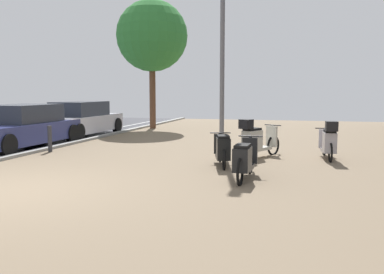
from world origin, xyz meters
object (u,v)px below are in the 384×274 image
scooter_far (222,150)px  street_tree (152,36)px  parked_car_far (81,120)px  scooter_mid (329,142)px  parked_car_near (20,128)px  lamp_post (222,26)px  scooter_extra (256,140)px  bollard_far (50,139)px  scooter_near (244,160)px

scooter_far → street_tree: size_ratio=0.27×
parked_car_far → street_tree: bearing=67.6°
scooter_mid → parked_car_far: size_ratio=0.40×
street_tree → parked_car_near: bearing=-102.7°
parked_car_far → lamp_post: size_ratio=0.63×
scooter_extra → parked_car_far: bearing=152.1°
scooter_far → street_tree: 11.22m
lamp_post → bollard_far: (-4.73, -1.85, -3.29)m
street_tree → bollard_far: (-0.22, -8.13, -3.94)m
scooter_far → bollard_far: size_ratio=2.13×
bollard_far → scooter_far: bearing=-11.4°
street_tree → lamp_post: bearing=-54.3°
lamp_post → scooter_extra: bearing=-51.2°
street_tree → scooter_mid: bearing=-44.9°
parked_car_near → street_tree: (1.68, 7.50, 3.69)m
scooter_mid → parked_car_far: parked_car_far is taller
scooter_mid → lamp_post: lamp_post is taller
scooter_mid → lamp_post: (-3.04, 1.26, 3.21)m
scooter_extra → scooter_far: bearing=-113.8°
scooter_near → street_tree: (-5.79, 10.59, 3.92)m
lamp_post → street_tree: 7.76m
scooter_far → scooter_extra: size_ratio=1.00×
scooter_far → scooter_extra: 1.57m
parked_car_far → scooter_far: bearing=-38.5°
scooter_near → bollard_far: bearing=157.7°
scooter_far → scooter_near: bearing=-63.2°
parked_car_far → parked_car_near: bearing=-91.3°
scooter_near → scooter_mid: 3.53m
lamp_post → scooter_near: bearing=-73.6°
scooter_mid → scooter_near: bearing=-120.0°
scooter_near → parked_car_near: (-7.47, 3.09, 0.23)m
parked_car_far → bollard_far: bearing=-72.0°
scooter_mid → scooter_extra: 1.85m
bollard_far → scooter_extra: bearing=3.4°
parked_car_near → parked_car_far: (0.08, 3.61, 0.01)m
scooter_extra → parked_car_far: (-7.32, 3.88, 0.16)m
scooter_far → bollard_far: bollard_far is taller
scooter_mid → bollard_far: 7.80m
scooter_mid → parked_car_near: (-9.24, 0.03, 0.16)m
scooter_mid → scooter_far: bearing=-145.9°
scooter_extra → parked_car_near: (-7.40, 0.27, 0.15)m
street_tree → bollard_far: size_ratio=7.84×
scooter_near → parked_car_far: 9.98m
scooter_mid → parked_car_near: bearing=179.8°
scooter_mid → scooter_extra: scooter_extra is taller
scooter_extra → bollard_far: bearing=-176.6°
scooter_far → scooter_extra: bearing=66.2°
scooter_mid → parked_car_near: 9.24m
scooter_extra → lamp_post: bearing=128.8°
scooter_far → lamp_post: bearing=101.0°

